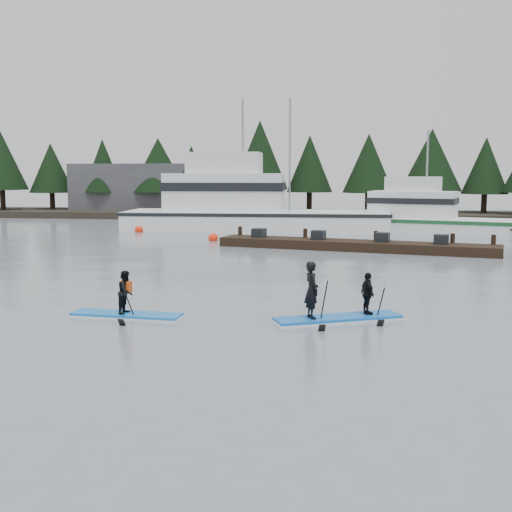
# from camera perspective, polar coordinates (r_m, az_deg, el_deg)

# --- Properties ---
(ground) EXTENTS (160.00, 160.00, 0.00)m
(ground) POSITION_cam_1_polar(r_m,az_deg,el_deg) (17.85, -2.69, -5.97)
(ground) COLOR slate
(ground) RESTS_ON ground
(far_shore) EXTENTS (70.00, 8.00, 0.60)m
(far_shore) POSITION_cam_1_polar(r_m,az_deg,el_deg) (59.27, 4.84, 3.67)
(far_shore) COLOR #2D281E
(far_shore) RESTS_ON ground
(treeline) EXTENTS (60.00, 4.00, 8.00)m
(treeline) POSITION_cam_1_polar(r_m,az_deg,el_deg) (59.29, 4.84, 3.38)
(treeline) COLOR black
(treeline) RESTS_ON ground
(waterfront_building) EXTENTS (18.00, 6.00, 5.00)m
(waterfront_building) POSITION_cam_1_polar(r_m,az_deg,el_deg) (63.47, -7.82, 5.86)
(waterfront_building) COLOR #4C4C51
(waterfront_building) RESTS_ON ground
(fishing_boat_large) EXTENTS (18.99, 5.88, 10.49)m
(fishing_boat_large) POSITION_cam_1_polar(r_m,az_deg,el_deg) (46.70, -0.74, 3.32)
(fishing_boat_large) COLOR white
(fishing_boat_large) RESTS_ON ground
(fishing_boat_medium) EXTENTS (13.42, 7.22, 7.90)m
(fishing_boat_medium) POSITION_cam_1_polar(r_m,az_deg,el_deg) (46.17, 15.13, 2.70)
(fishing_boat_medium) COLOR white
(fishing_boat_medium) RESTS_ON ground
(floating_dock) EXTENTS (15.08, 5.41, 0.50)m
(floating_dock) POSITION_cam_1_polar(r_m,az_deg,el_deg) (34.88, 8.73, 0.93)
(floating_dock) COLOR black
(floating_dock) RESTS_ON ground
(buoy_c) EXTENTS (0.56, 0.56, 0.56)m
(buoy_c) POSITION_cam_1_polar(r_m,az_deg,el_deg) (45.15, 20.54, 1.68)
(buoy_c) COLOR #FF2E0C
(buoy_c) RESTS_ON ground
(buoy_b) EXTENTS (0.61, 0.61, 0.61)m
(buoy_b) POSITION_cam_1_polar(r_m,az_deg,el_deg) (39.35, -3.82, 1.36)
(buoy_b) COLOR #FF2E0C
(buoy_b) RESTS_ON ground
(buoy_a) EXTENTS (0.60, 0.60, 0.60)m
(buoy_a) POSITION_cam_1_polar(r_m,az_deg,el_deg) (45.73, -10.34, 2.10)
(buoy_a) COLOR #FF2E0C
(buoy_a) RESTS_ON ground
(paddleboard_solo) EXTENTS (3.26, 1.19, 1.82)m
(paddleboard_solo) POSITION_cam_1_polar(r_m,az_deg,el_deg) (18.82, -11.45, -4.05)
(paddleboard_solo) COLOR blue
(paddleboard_solo) RESTS_ON ground
(paddleboard_duo) EXTENTS (3.66, 2.28, 2.19)m
(paddleboard_duo) POSITION_cam_1_polar(r_m,az_deg,el_deg) (18.11, 7.16, -4.11)
(paddleboard_duo) COLOR blue
(paddleboard_duo) RESTS_ON ground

